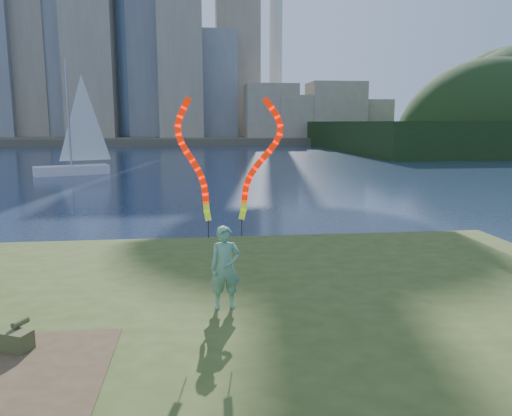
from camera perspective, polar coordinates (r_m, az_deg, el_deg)
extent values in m
plane|color=#17233B|center=(9.86, -9.85, -13.71)|extent=(320.00, 320.00, 0.00)
cube|color=#39481A|center=(7.56, -10.93, -20.20)|extent=(20.00, 18.00, 0.30)
cube|color=#39481A|center=(7.70, -10.83, -17.48)|extent=(17.00, 15.00, 0.30)
cube|color=#39481A|center=(7.77, -10.78, -15.16)|extent=(14.00, 12.00, 0.30)
cube|color=#4E4939|center=(104.09, -7.12, 7.89)|extent=(320.00, 40.00, 1.20)
imported|color=#0F6B3E|center=(8.43, -3.53, -6.80)|extent=(0.54, 0.38, 1.41)
cylinder|color=black|center=(8.32, -5.46, -2.38)|extent=(0.02, 0.02, 0.30)
cylinder|color=black|center=(8.40, -1.64, -2.23)|extent=(0.02, 0.02, 0.30)
cube|color=#3F4524|center=(7.80, -25.69, -13.56)|extent=(0.47, 0.41, 0.28)
cylinder|color=#3F4524|center=(7.89, -25.34, -11.77)|extent=(0.20, 0.28, 0.09)
cube|color=silver|center=(40.00, -20.31, 4.03)|extent=(5.52, 3.59, 0.74)
cylinder|color=gray|center=(39.84, -20.66, 9.93)|extent=(0.15, 0.15, 8.02)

